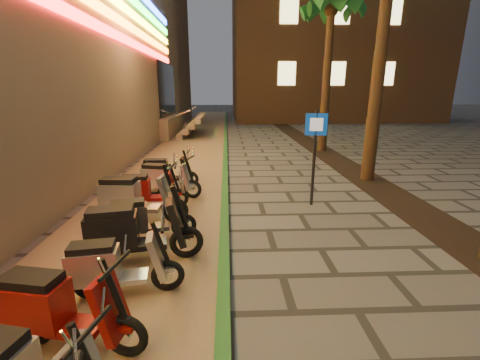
{
  "coord_description": "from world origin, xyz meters",
  "views": [
    {
      "loc": [
        -0.83,
        -2.62,
        2.75
      ],
      "look_at": [
        -0.6,
        2.87,
        1.2
      ],
      "focal_mm": 24.0,
      "sensor_mm": 36.0,
      "label": 1
    }
  ],
  "objects_px": {
    "scooter_7": "(112,266)",
    "scooter_12": "(164,179)",
    "pedestrian_sign": "(315,145)",
    "scooter_6": "(56,309)",
    "scooter_9": "(143,218)",
    "scooter_13": "(164,172)",
    "scooter_10": "(133,198)",
    "scooter_11": "(146,190)",
    "scooter_8": "(131,232)"
  },
  "relations": [
    {
      "from": "scooter_9",
      "to": "scooter_12",
      "type": "distance_m",
      "value": 2.68
    },
    {
      "from": "scooter_8",
      "to": "scooter_12",
      "type": "xyz_separation_m",
      "value": [
        -0.11,
        3.44,
        -0.07
      ]
    },
    {
      "from": "pedestrian_sign",
      "to": "scooter_10",
      "type": "relative_size",
      "value": 1.25
    },
    {
      "from": "scooter_8",
      "to": "scooter_10",
      "type": "relative_size",
      "value": 1.0
    },
    {
      "from": "pedestrian_sign",
      "to": "scooter_11",
      "type": "bearing_deg",
      "value": -171.49
    },
    {
      "from": "pedestrian_sign",
      "to": "scooter_7",
      "type": "bearing_deg",
      "value": -129.63
    },
    {
      "from": "scooter_10",
      "to": "scooter_11",
      "type": "bearing_deg",
      "value": 89.17
    },
    {
      "from": "scooter_13",
      "to": "scooter_7",
      "type": "bearing_deg",
      "value": -87.66
    },
    {
      "from": "scooter_8",
      "to": "scooter_12",
      "type": "bearing_deg",
      "value": 81.3
    },
    {
      "from": "pedestrian_sign",
      "to": "scooter_6",
      "type": "xyz_separation_m",
      "value": [
        -3.93,
        -4.43,
        -0.99
      ]
    },
    {
      "from": "scooter_7",
      "to": "scooter_10",
      "type": "bearing_deg",
      "value": 90.66
    },
    {
      "from": "scooter_6",
      "to": "scooter_12",
      "type": "distance_m",
      "value": 5.22
    },
    {
      "from": "scooter_12",
      "to": "scooter_13",
      "type": "bearing_deg",
      "value": 113.47
    },
    {
      "from": "scooter_6",
      "to": "scooter_11",
      "type": "distance_m",
      "value": 4.27
    },
    {
      "from": "scooter_13",
      "to": "scooter_10",
      "type": "bearing_deg",
      "value": -94.22
    },
    {
      "from": "scooter_7",
      "to": "scooter_9",
      "type": "bearing_deg",
      "value": 81.46
    },
    {
      "from": "scooter_7",
      "to": "scooter_13",
      "type": "bearing_deg",
      "value": 84.25
    },
    {
      "from": "scooter_8",
      "to": "scooter_10",
      "type": "xyz_separation_m",
      "value": [
        -0.43,
        1.71,
        0.0
      ]
    },
    {
      "from": "scooter_9",
      "to": "scooter_13",
      "type": "bearing_deg",
      "value": 80.58
    },
    {
      "from": "scooter_12",
      "to": "scooter_13",
      "type": "distance_m",
      "value": 0.82
    },
    {
      "from": "scooter_6",
      "to": "scooter_12",
      "type": "height_order",
      "value": "scooter_6"
    },
    {
      "from": "scooter_6",
      "to": "scooter_7",
      "type": "bearing_deg",
      "value": 83.59
    },
    {
      "from": "scooter_7",
      "to": "scooter_11",
      "type": "relative_size",
      "value": 0.97
    },
    {
      "from": "scooter_7",
      "to": "scooter_10",
      "type": "xyz_separation_m",
      "value": [
        -0.42,
        2.58,
        0.1
      ]
    },
    {
      "from": "scooter_13",
      "to": "scooter_12",
      "type": "bearing_deg",
      "value": -79.48
    },
    {
      "from": "scooter_9",
      "to": "scooter_10",
      "type": "relative_size",
      "value": 0.85
    },
    {
      "from": "scooter_10",
      "to": "scooter_11",
      "type": "relative_size",
      "value": 1.18
    },
    {
      "from": "scooter_7",
      "to": "scooter_13",
      "type": "height_order",
      "value": "scooter_13"
    },
    {
      "from": "scooter_10",
      "to": "scooter_7",
      "type": "bearing_deg",
      "value": -76.59
    },
    {
      "from": "scooter_13",
      "to": "scooter_9",
      "type": "bearing_deg",
      "value": -86.35
    },
    {
      "from": "scooter_6",
      "to": "scooter_13",
      "type": "height_order",
      "value": "scooter_6"
    },
    {
      "from": "scooter_8",
      "to": "scooter_13",
      "type": "height_order",
      "value": "scooter_8"
    },
    {
      "from": "scooter_7",
      "to": "scooter_12",
      "type": "xyz_separation_m",
      "value": [
        -0.1,
        4.31,
        0.03
      ]
    },
    {
      "from": "scooter_9",
      "to": "scooter_13",
      "type": "distance_m",
      "value": 3.5
    },
    {
      "from": "scooter_11",
      "to": "scooter_6",
      "type": "bearing_deg",
      "value": -94.05
    },
    {
      "from": "scooter_8",
      "to": "scooter_10",
      "type": "bearing_deg",
      "value": 93.67
    },
    {
      "from": "scooter_10",
      "to": "scooter_8",
      "type": "bearing_deg",
      "value": -71.65
    },
    {
      "from": "scooter_6",
      "to": "scooter_7",
      "type": "height_order",
      "value": "scooter_6"
    },
    {
      "from": "scooter_11",
      "to": "scooter_7",
      "type": "bearing_deg",
      "value": -88.96
    },
    {
      "from": "scooter_13",
      "to": "scooter_6",
      "type": "bearing_deg",
      "value": -90.81
    },
    {
      "from": "scooter_6",
      "to": "scooter_9",
      "type": "distance_m",
      "value": 2.55
    },
    {
      "from": "scooter_12",
      "to": "scooter_9",
      "type": "bearing_deg",
      "value": -75.5
    },
    {
      "from": "scooter_12",
      "to": "scooter_13",
      "type": "height_order",
      "value": "scooter_12"
    },
    {
      "from": "scooter_13",
      "to": "pedestrian_sign",
      "type": "bearing_deg",
      "value": -22.82
    },
    {
      "from": "scooter_9",
      "to": "scooter_10",
      "type": "distance_m",
      "value": 1.04
    },
    {
      "from": "scooter_7",
      "to": "scooter_12",
      "type": "height_order",
      "value": "scooter_12"
    },
    {
      "from": "scooter_8",
      "to": "scooter_13",
      "type": "distance_m",
      "value": 4.26
    },
    {
      "from": "scooter_9",
      "to": "scooter_12",
      "type": "xyz_separation_m",
      "value": [
        -0.1,
        2.68,
        0.01
      ]
    },
    {
      "from": "scooter_7",
      "to": "scooter_8",
      "type": "relative_size",
      "value": 0.83
    },
    {
      "from": "pedestrian_sign",
      "to": "scooter_10",
      "type": "bearing_deg",
      "value": -160.58
    }
  ]
}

